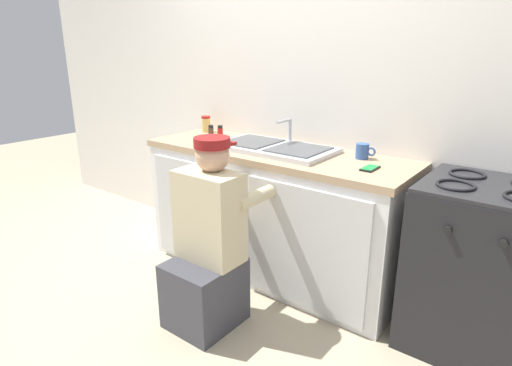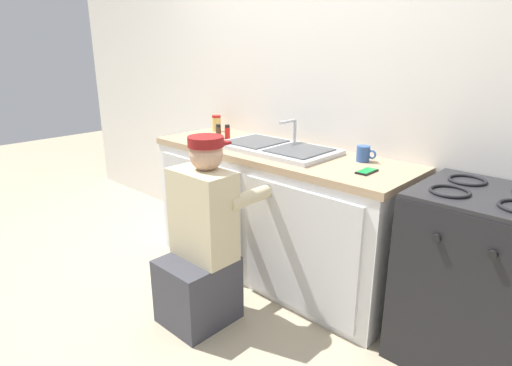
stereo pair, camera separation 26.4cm
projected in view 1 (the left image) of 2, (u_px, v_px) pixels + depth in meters
name	position (u px, v px, depth m)	size (l,w,h in m)	color
ground_plane	(247.00, 288.00, 2.91)	(12.00, 12.00, 0.00)	tan
back_wall	(303.00, 94.00, 3.02)	(6.00, 0.10, 2.50)	silver
counter_cabinet	(272.00, 216.00, 3.00)	(1.84, 0.62, 0.86)	white
countertop	(274.00, 153.00, 2.87)	(1.88, 0.62, 0.04)	tan
sink_double_basin	(274.00, 147.00, 2.86)	(0.80, 0.44, 0.19)	silver
stove_range	(479.00, 269.00, 2.24)	(0.66, 0.62, 0.93)	black
plumber_person	(208.00, 250.00, 2.44)	(0.42, 0.61, 1.10)	#3F3F47
coffee_mug	(363.00, 151.00, 2.63)	(0.13, 0.08, 0.09)	#335699
spice_bottle_red	(220.00, 133.00, 3.17)	(0.04, 0.04, 0.10)	red
condiment_jar	(206.00, 124.00, 3.45)	(0.07, 0.07, 0.13)	#DBB760
spice_bottle_pepper	(211.00, 132.00, 3.19)	(0.04, 0.04, 0.10)	#513823
cell_phone	(370.00, 168.00, 2.42)	(0.07, 0.14, 0.01)	black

